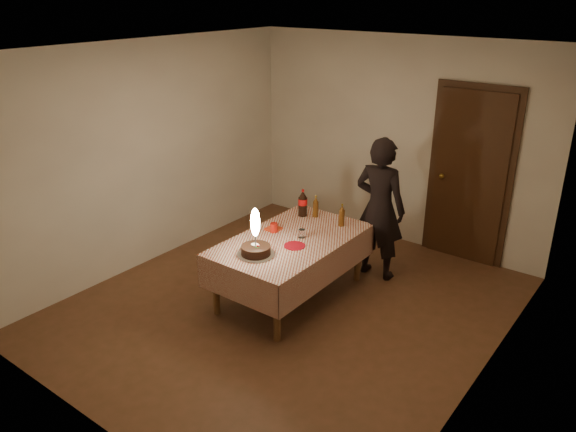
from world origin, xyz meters
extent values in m
cube|color=brown|center=(0.00, 0.00, 0.00)|extent=(4.00, 4.50, 0.01)
cube|color=silver|center=(0.00, 2.25, 1.30)|extent=(4.00, 0.04, 2.60)
cube|color=silver|center=(0.00, -2.25, 1.30)|extent=(4.00, 0.04, 2.60)
cube|color=silver|center=(-2.00, 0.00, 1.30)|extent=(0.04, 4.50, 2.60)
cube|color=silver|center=(2.00, 0.00, 1.30)|extent=(0.04, 4.50, 2.60)
cube|color=silver|center=(0.00, 0.00, 2.60)|extent=(4.00, 4.50, 0.04)
cube|color=#472814|center=(1.00, 2.22, 1.02)|extent=(0.85, 0.05, 2.05)
sphere|color=#B28C33|center=(0.68, 2.17, 1.00)|extent=(0.06, 0.06, 0.06)
cube|color=brown|center=(-0.11, 0.20, 0.65)|extent=(0.90, 1.60, 0.04)
cylinder|color=brown|center=(-0.50, -0.54, 0.31)|extent=(0.07, 0.07, 0.63)
cylinder|color=brown|center=(0.28, -0.54, 0.31)|extent=(0.07, 0.07, 0.63)
cylinder|color=brown|center=(-0.50, 0.94, 0.31)|extent=(0.07, 0.07, 0.63)
cylinder|color=brown|center=(0.28, 0.94, 0.31)|extent=(0.07, 0.07, 0.63)
cube|color=beige|center=(-0.11, 0.20, 0.67)|extent=(1.02, 1.72, 0.01)
cube|color=beige|center=(-0.11, -0.66, 0.50)|extent=(1.02, 0.01, 0.34)
cube|color=beige|center=(-0.11, 1.05, 0.50)|extent=(1.02, 0.01, 0.34)
cube|color=beige|center=(-0.61, 0.20, 0.50)|extent=(0.01, 1.72, 0.34)
cube|color=beige|center=(0.40, 0.20, 0.50)|extent=(0.01, 1.72, 0.34)
cylinder|color=white|center=(-0.16, -0.31, 0.68)|extent=(0.36, 0.36, 0.01)
cylinder|color=black|center=(-0.16, -0.31, 0.73)|extent=(0.29, 0.29, 0.09)
cylinder|color=white|center=(-0.18, -0.29, 0.77)|extent=(0.07, 0.07, 0.00)
sphere|color=red|center=(-0.12, -0.32, 0.78)|extent=(0.02, 0.02, 0.02)
cube|color=#19721E|center=(-0.11, -0.33, 0.77)|extent=(0.02, 0.01, 0.00)
cube|color=#19721E|center=(-0.13, -0.33, 0.77)|extent=(0.01, 0.02, 0.00)
cylinder|color=#262628|center=(-0.16, -0.31, 0.83)|extent=(0.01, 0.01, 0.12)
ellipsoid|color=#FFF2BF|center=(-0.16, -0.31, 1.02)|extent=(0.09, 0.09, 0.29)
sphere|color=white|center=(-0.16, -0.31, 0.91)|extent=(0.04, 0.04, 0.04)
cylinder|color=#A60B18|center=(0.03, 0.07, 0.68)|extent=(0.22, 0.22, 0.01)
cylinder|color=#A6150B|center=(-0.35, 0.22, 0.73)|extent=(0.08, 0.08, 0.10)
cylinder|color=white|center=(-0.03, 0.29, 0.72)|extent=(0.07, 0.07, 0.09)
cube|color=#BC3315|center=(-0.40, 0.27, 0.69)|extent=(0.15, 0.15, 0.02)
cylinder|color=black|center=(-0.38, 0.78, 0.79)|extent=(0.10, 0.10, 0.22)
cylinder|color=red|center=(-0.38, 0.78, 0.85)|extent=(0.10, 0.10, 0.07)
cone|color=black|center=(-0.38, 0.78, 0.94)|extent=(0.10, 0.10, 0.08)
cylinder|color=red|center=(-0.38, 0.78, 0.98)|extent=(0.03, 0.03, 0.02)
cylinder|color=#5A310F|center=(-0.24, 0.85, 0.77)|extent=(0.06, 0.06, 0.18)
cone|color=#5A310F|center=(-0.24, 0.85, 0.89)|extent=(0.06, 0.06, 0.06)
cylinder|color=olive|center=(-0.24, 0.85, 0.92)|extent=(0.02, 0.02, 0.02)
cylinder|color=#5A310F|center=(0.13, 0.80, 0.77)|extent=(0.06, 0.06, 0.18)
cone|color=#5A310F|center=(0.13, 0.80, 0.89)|extent=(0.06, 0.06, 0.06)
cylinder|color=olive|center=(0.13, 0.80, 0.92)|extent=(0.02, 0.02, 0.02)
imported|color=black|center=(0.38, 1.19, 0.82)|extent=(0.61, 0.41, 1.64)
cube|color=black|center=(0.38, 1.32, 1.40)|extent=(0.13, 0.09, 0.10)
cylinder|color=black|center=(0.38, 1.40, 1.40)|extent=(0.08, 0.08, 0.08)
camera|label=1|loc=(3.07, -4.06, 3.12)|focal=35.00mm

